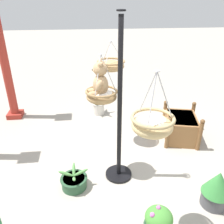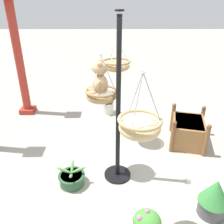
% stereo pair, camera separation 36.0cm
% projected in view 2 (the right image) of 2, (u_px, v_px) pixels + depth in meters
% --- Properties ---
extents(ground_plane, '(40.00, 40.00, 0.00)m').
position_uv_depth(ground_plane, '(118.00, 167.00, 4.12)').
color(ground_plane, '#A8A093').
extents(display_pole_central, '(0.44, 0.44, 2.58)m').
position_uv_depth(display_pole_central, '(118.00, 134.00, 3.56)').
color(display_pole_central, black).
rests_on(display_pole_central, ground).
extents(hanging_basket_with_teddy, '(0.48, 0.48, 0.72)m').
position_uv_depth(hanging_basket_with_teddy, '(101.00, 95.00, 3.43)').
color(hanging_basket_with_teddy, '#A37F51').
extents(teddy_bear, '(0.36, 0.32, 0.52)m').
position_uv_depth(teddy_bear, '(99.00, 81.00, 3.33)').
color(teddy_bear, tan).
extents(hanging_basket_left_high, '(0.46, 0.46, 0.68)m').
position_uv_depth(hanging_basket_left_high, '(140.00, 126.00, 2.32)').
color(hanging_basket_left_high, tan).
extents(hanging_basket_right_low, '(0.51, 0.51, 0.54)m').
position_uv_depth(hanging_basket_right_low, '(116.00, 65.00, 4.17)').
color(hanging_basket_right_low, '#A37F51').
extents(greenhouse_pillar_left, '(0.37, 0.37, 2.76)m').
position_uv_depth(greenhouse_pillar_left, '(19.00, 62.00, 5.50)').
color(greenhouse_pillar_left, '#9E2D23').
rests_on(greenhouse_pillar_left, ground).
extents(wooden_planter_box, '(1.01, 0.87, 0.68)m').
position_uv_depth(wooden_planter_box, '(188.00, 131.00, 4.71)').
color(wooden_planter_box, olive).
rests_on(wooden_planter_box, ground).
extents(potted_plant_bushy_green, '(0.44, 0.48, 0.34)m').
position_uv_depth(potted_plant_bushy_green, '(72.00, 178.00, 3.70)').
color(potted_plant_bushy_green, '#2D5638').
rests_on(potted_plant_bushy_green, ground).
extents(potted_plant_conical_shrub, '(0.40, 0.40, 0.59)m').
position_uv_depth(potted_plant_conical_shrub, '(214.00, 197.00, 3.10)').
color(potted_plant_conical_shrub, '#4C4C51').
rests_on(potted_plant_conical_shrub, ground).
extents(potted_plant_trailing_ivy, '(0.52, 0.52, 0.47)m').
position_uv_depth(potted_plant_trailing_ivy, '(108.00, 107.00, 5.94)').
color(potted_plant_trailing_ivy, beige).
rests_on(potted_plant_trailing_ivy, ground).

